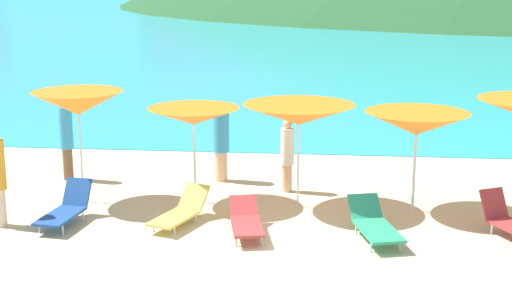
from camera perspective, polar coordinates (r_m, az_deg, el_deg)
The scene contains 13 objects.
ground_plane at distance 21.88m, azimuth 3.77°, elevation 0.35°, with size 50.00×100.00×0.30m, color beige.
umbrella_0 at distance 15.40m, azimuth -13.70°, elevation 3.11°, with size 1.86×1.86×2.35m.
umbrella_1 at distance 15.02m, azimuth -4.87°, elevation 2.17°, with size 1.94×1.94×2.02m.
umbrella_2 at distance 14.66m, azimuth 3.36°, elevation 2.31°, with size 2.25×2.25×2.15m.
umbrella_3 at distance 14.75m, azimuth 12.40°, elevation 1.57°, with size 2.22×2.22×2.04m.
lounge_chair_0 at distance 14.11m, azimuth -5.90°, elevation -5.22°, with size 1.03×1.62×0.63m.
lounge_chair_1 at distance 13.48m, azimuth -0.79°, elevation -5.98°, with size 0.82×1.58×0.55m.
lounge_chair_2 at distance 14.52m, azimuth -14.61°, elevation -4.88°, with size 0.73×1.54×0.74m.
lounge_chair_3 at distance 13.46m, azimuth 9.20°, elevation -6.15°, with size 1.01×1.75×0.62m.
lounge_chair_4 at distance 14.14m, azimuth 19.25°, elevation -5.68°, with size 1.12×1.54×0.76m.
beachgoer_0 at distance 15.96m, azimuth 2.44°, elevation -0.74°, with size 0.30×0.30×1.62m.
beachgoer_1 at distance 16.78m, azimuth -2.75°, elevation 0.25°, with size 0.38×0.38×1.81m.
beachgoer_2 at distance 17.41m, azimuth -14.57°, elevation 0.64°, with size 0.31×0.31×1.93m.
Camera 1 is at (0.68, -11.32, 4.70)m, focal length 51.34 mm.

